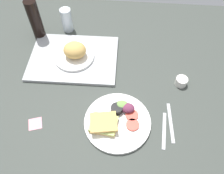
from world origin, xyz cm
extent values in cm
cube|color=#383D38|center=(0.00, 0.00, -1.50)|extent=(190.00, 150.00, 3.00)
cube|color=#9EA0A3|center=(-19.71, 22.10, 0.80)|extent=(45.54, 33.74, 1.60)
cylinder|color=white|center=(-19.22, 22.10, 2.30)|extent=(20.65, 20.65, 1.40)
ellipsoid|color=tan|center=(-18.32, 22.00, 6.91)|extent=(11.46, 9.90, 7.82)
cylinder|color=white|center=(5.69, -12.94, 0.80)|extent=(28.64, 28.64, 1.60)
cube|color=#DBB266|center=(-0.03, -15.52, 2.30)|extent=(11.90, 10.13, 1.40)
cube|color=#B2C66B|center=(-0.03, -15.52, 3.50)|extent=(12.21, 10.52, 1.00)
cube|color=tan|center=(-0.03, -15.52, 4.70)|extent=(12.36, 10.73, 1.40)
cylinder|color=#D14738|center=(12.14, -14.37, 2.00)|extent=(5.60, 5.60, 0.80)
cylinder|color=#D14738|center=(11.71, -9.79, 2.00)|extent=(5.60, 5.60, 0.80)
cylinder|color=black|center=(4.98, -7.93, 3.10)|extent=(5.20, 5.20, 3.00)
cylinder|color=#EFEACC|center=(4.98, -7.93, 4.20)|extent=(4.26, 4.26, 0.60)
ellipsoid|color=#729E4C|center=(7.12, -6.07, 3.40)|extent=(6.00, 4.80, 3.60)
ellipsoid|color=#6B2D47|center=(9.70, -7.21, 3.40)|extent=(6.00, 4.80, 3.60)
cylinder|color=silver|center=(-26.92, 44.86, 6.76)|extent=(6.05, 6.05, 13.52)
cylinder|color=black|center=(-41.63, 37.70, 11.44)|extent=(6.40, 6.40, 22.87)
cylinder|color=silver|center=(34.68, 10.41, 2.00)|extent=(5.60, 5.60, 4.00)
cube|color=#B7B7BC|center=(25.69, -14.94, 0.25)|extent=(2.68, 17.06, 0.50)
cube|color=#B7B7BC|center=(28.69, -10.94, 0.25)|extent=(2.47, 19.05, 0.50)
cube|color=pink|center=(-29.76, -16.35, 0.06)|extent=(7.04, 7.04, 0.12)
camera|label=1|loc=(7.07, -58.30, 90.99)|focal=37.17mm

